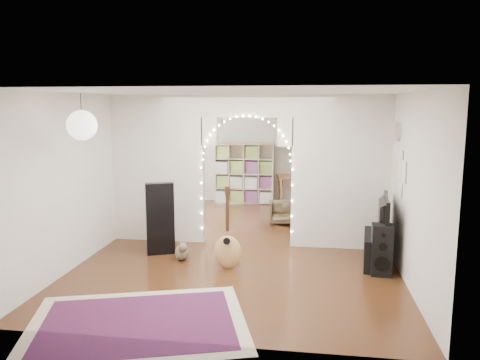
# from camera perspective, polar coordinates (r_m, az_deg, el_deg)

# --- Properties ---
(floor) EXTENTS (7.50, 7.50, 0.00)m
(floor) POSITION_cam_1_polar(r_m,az_deg,el_deg) (8.71, 0.85, -7.66)
(floor) COLOR black
(floor) RESTS_ON ground
(ceiling) EXTENTS (5.00, 7.50, 0.02)m
(ceiling) POSITION_cam_1_polar(r_m,az_deg,el_deg) (8.34, 0.89, 10.39)
(ceiling) COLOR white
(ceiling) RESTS_ON wall_back
(wall_back) EXTENTS (5.00, 0.02, 2.70)m
(wall_back) POSITION_cam_1_polar(r_m,az_deg,el_deg) (12.13, 3.18, 3.60)
(wall_back) COLOR silver
(wall_back) RESTS_ON floor
(wall_front) EXTENTS (5.00, 0.02, 2.70)m
(wall_front) POSITION_cam_1_polar(r_m,az_deg,el_deg) (4.79, -4.99, -5.01)
(wall_front) COLOR silver
(wall_front) RESTS_ON floor
(wall_left) EXTENTS (0.02, 7.50, 2.70)m
(wall_left) POSITION_cam_1_polar(r_m,az_deg,el_deg) (9.09, -14.96, 1.45)
(wall_left) COLOR silver
(wall_left) RESTS_ON floor
(wall_right) EXTENTS (0.02, 7.50, 2.70)m
(wall_right) POSITION_cam_1_polar(r_m,az_deg,el_deg) (8.47, 17.88, 0.77)
(wall_right) COLOR silver
(wall_right) RESTS_ON floor
(divider_wall) EXTENTS (5.00, 0.20, 2.70)m
(divider_wall) POSITION_cam_1_polar(r_m,az_deg,el_deg) (8.41, 0.87, 1.68)
(divider_wall) COLOR silver
(divider_wall) RESTS_ON floor
(fairy_lights) EXTENTS (1.64, 0.04, 1.60)m
(fairy_lights) POSITION_cam_1_polar(r_m,az_deg,el_deg) (8.27, 0.76, 2.42)
(fairy_lights) COLOR #FFEABF
(fairy_lights) RESTS_ON divider_wall
(window) EXTENTS (0.04, 1.20, 1.40)m
(window) POSITION_cam_1_polar(r_m,az_deg,el_deg) (10.73, -11.07, 3.53)
(window) COLOR white
(window) RESTS_ON wall_left
(wall_clock) EXTENTS (0.03, 0.31, 0.31)m
(wall_clock) POSITION_cam_1_polar(r_m,az_deg,el_deg) (7.81, 18.72, 5.59)
(wall_clock) COLOR white
(wall_clock) RESTS_ON wall_right
(picture_frames) EXTENTS (0.02, 0.50, 0.70)m
(picture_frames) POSITION_cam_1_polar(r_m,az_deg,el_deg) (7.47, 19.03, 0.81)
(picture_frames) COLOR white
(picture_frames) RESTS_ON wall_right
(paper_lantern) EXTENTS (0.40, 0.40, 0.40)m
(paper_lantern) POSITION_cam_1_polar(r_m,az_deg,el_deg) (6.59, -18.70, 6.33)
(paper_lantern) COLOR white
(paper_lantern) RESTS_ON ceiling
(ceiling_fan) EXTENTS (1.10, 1.10, 0.30)m
(ceiling_fan) POSITION_cam_1_polar(r_m,az_deg,el_deg) (10.33, 2.34, 8.48)
(ceiling_fan) COLOR gold
(ceiling_fan) RESTS_ON ceiling
(area_rug) EXTENTS (2.94, 2.52, 0.02)m
(area_rug) POSITION_cam_1_polar(r_m,az_deg,el_deg) (5.81, -12.36, -16.71)
(area_rug) COLOR maroon
(area_rug) RESTS_ON floor
(guitar_case) EXTENTS (0.49, 0.32, 1.23)m
(guitar_case) POSITION_cam_1_polar(r_m,az_deg,el_deg) (8.05, -9.71, -4.67)
(guitar_case) COLOR black
(guitar_case) RESTS_ON floor
(acoustic_guitar) EXTENTS (0.45, 0.17, 1.10)m
(acoustic_guitar) POSITION_cam_1_polar(r_m,az_deg,el_deg) (7.27, -1.53, -7.16)
(acoustic_guitar) COLOR #B67E48
(acoustic_guitar) RESTS_ON floor
(tabby_cat) EXTENTS (0.34, 0.52, 0.35)m
(tabby_cat) POSITION_cam_1_polar(r_m,az_deg,el_deg) (7.82, -7.06, -8.62)
(tabby_cat) COLOR brown
(tabby_cat) RESTS_ON floor
(floor_speaker) EXTENTS (0.31, 0.28, 0.77)m
(floor_speaker) POSITION_cam_1_polar(r_m,az_deg,el_deg) (7.33, 16.89, -8.17)
(floor_speaker) COLOR black
(floor_speaker) RESTS_ON floor
(media_console) EXTENTS (0.51, 1.04, 0.50)m
(media_console) POSITION_cam_1_polar(r_m,az_deg,el_deg) (7.80, 16.36, -8.14)
(media_console) COLOR black
(media_console) RESTS_ON floor
(tv) EXTENTS (0.26, 1.08, 0.62)m
(tv) POSITION_cam_1_polar(r_m,az_deg,el_deg) (7.66, 16.55, -4.14)
(tv) COLOR black
(tv) RESTS_ON media_console
(bookcase) EXTENTS (1.57, 0.81, 1.56)m
(bookcase) POSITION_cam_1_polar(r_m,az_deg,el_deg) (12.01, 0.54, 0.83)
(bookcase) COLOR tan
(bookcase) RESTS_ON floor
(dining_table) EXTENTS (1.31, 0.98, 0.76)m
(dining_table) POSITION_cam_1_polar(r_m,az_deg,el_deg) (11.91, 7.46, 0.20)
(dining_table) COLOR brown
(dining_table) RESTS_ON floor
(flower_vase) EXTENTS (0.21, 0.21, 0.19)m
(flower_vase) POSITION_cam_1_polar(r_m,az_deg,el_deg) (11.89, 7.48, 1.01)
(flower_vase) COLOR silver
(flower_vase) RESTS_ON dining_table
(dining_chair_left) EXTENTS (0.57, 0.58, 0.48)m
(dining_chair_left) POSITION_cam_1_polar(r_m,az_deg,el_deg) (10.06, 5.11, -3.96)
(dining_chair_left) COLOR brown
(dining_chair_left) RESTS_ON floor
(dining_chair_right) EXTENTS (0.77, 0.78, 0.55)m
(dining_chair_right) POSITION_cam_1_polar(r_m,az_deg,el_deg) (10.00, 9.55, -3.96)
(dining_chair_right) COLOR brown
(dining_chair_right) RESTS_ON floor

